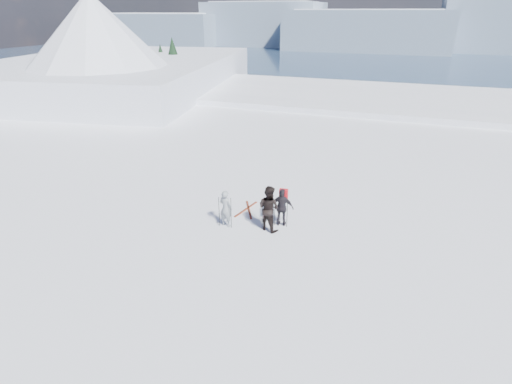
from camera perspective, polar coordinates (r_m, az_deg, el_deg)
lake_basin at (r=42.91m, az=15.11°, el=4.09°), size 820.00×820.00×71.62m
far_mountain_range at (r=466.13m, az=24.89°, el=20.63°), size 770.00×110.00×53.00m
near_ridge at (r=50.67m, az=-16.51°, el=10.58°), size 31.37×35.68×25.62m
skier_grey at (r=15.77m, az=-4.35°, el=-2.35°), size 0.63×0.48×1.53m
skier_dark at (r=15.41m, az=1.84°, el=-2.32°), size 1.08×0.96×1.85m
skier_pack at (r=15.79m, az=3.75°, el=-2.22°), size 0.96×0.47×1.57m
backpack at (r=15.58m, az=4.02°, el=1.61°), size 0.35×0.22×0.51m
ski_poles at (r=15.63m, az=0.20°, el=-3.11°), size 2.58×0.84×1.31m
skis_loose at (r=17.31m, az=-1.24°, el=-2.50°), size 0.86×1.68×0.03m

